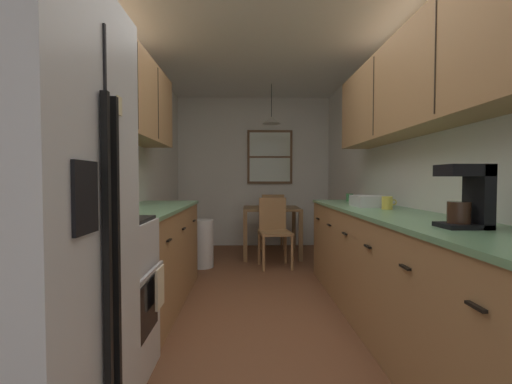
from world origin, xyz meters
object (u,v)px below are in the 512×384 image
object	(u,v)px
coffee_maker	(469,195)
table_serving_bowl	(276,206)
refrigerator	(5,248)
trash_bin	(202,244)
mug_by_coffeemaker	(387,203)
dish_rack	(370,201)
dining_table	(271,216)
dining_chair_near	(274,228)
mug_spare	(350,197)
microwave_over_range	(63,84)
storage_canister	(122,201)
stove_range	(88,302)
dining_chair_far	(272,218)

from	to	relation	value
coffee_maker	table_serving_bowl	size ratio (longest dim) A/B	1.99
refrigerator	trash_bin	distance (m)	3.40
mug_by_coffeemaker	dish_rack	xyz separation A→B (m)	(-0.04, 0.31, -0.00)
dining_table	dining_chair_near	distance (m)	0.61
mug_by_coffeemaker	refrigerator	bearing A→B (deg)	-140.74
mug_spare	microwave_over_range	bearing A→B (deg)	-137.02
storage_canister	dish_rack	xyz separation A→B (m)	(2.00, 0.65, -0.05)
dining_table	dining_chair_near	world-z (taller)	dining_chair_near
dining_table	storage_canister	size ratio (longest dim) A/B	4.32
stove_range	mug_by_coffeemaker	xyz separation A→B (m)	(2.03, 0.91, 0.48)
trash_bin	table_serving_bowl	xyz separation A→B (m)	(1.02, 0.60, 0.45)
dish_rack	dining_chair_far	bearing A→B (deg)	104.73
trash_bin	dining_table	bearing A→B (deg)	33.92
dining_chair_near	table_serving_bowl	world-z (taller)	dining_chair_near
stove_range	trash_bin	bearing A→B (deg)	83.61
stove_range	coffee_maker	xyz separation A→B (m)	(2.01, -0.19, 0.60)
storage_canister	table_serving_bowl	size ratio (longest dim) A/B	1.18
refrigerator	dish_rack	bearing A→B (deg)	44.73
dining_table	table_serving_bowl	world-z (taller)	table_serving_bowl
stove_range	microwave_over_range	distance (m)	1.19
storage_canister	coffee_maker	world-z (taller)	coffee_maker
trash_bin	table_serving_bowl	size ratio (longest dim) A/B	3.82
stove_range	mug_spare	size ratio (longest dim) A/B	9.48
mug_by_coffeemaker	storage_canister	bearing A→B (deg)	-170.34
stove_range	refrigerator	bearing A→B (deg)	-86.55
table_serving_bowl	dining_chair_near	bearing A→B (deg)	-97.75
dining_chair_far	mug_spare	bearing A→B (deg)	-67.97
dining_chair_near	dining_chair_far	size ratio (longest dim) A/B	1.00
refrigerator	dining_chair_far	size ratio (longest dim) A/B	2.02
refrigerator	mug_by_coffeemaker	bearing A→B (deg)	39.26
mug_by_coffeemaker	table_serving_bowl	world-z (taller)	mug_by_coffeemaker
microwave_over_range	dining_table	bearing A→B (deg)	67.48
dining_chair_near	trash_bin	xyz separation A→B (m)	(-0.94, -0.04, -0.19)
stove_range	coffee_maker	world-z (taller)	coffee_maker
microwave_over_range	trash_bin	distance (m)	2.98
dining_table	microwave_over_range	bearing A→B (deg)	-112.52
refrigerator	trash_bin	xyz separation A→B (m)	(0.25, 3.34, -0.60)
microwave_over_range	mug_by_coffeemaker	xyz separation A→B (m)	(2.15, 0.91, -0.71)
stove_range	table_serving_bowl	bearing A→B (deg)	67.87
trash_bin	mug_spare	bearing A→B (deg)	-19.28
stove_range	dining_chair_near	distance (m)	2.94
table_serving_bowl	trash_bin	bearing A→B (deg)	-149.54
microwave_over_range	trash_bin	xyz separation A→B (m)	(0.41, 2.63, -1.35)
microwave_over_range	refrigerator	bearing A→B (deg)	-77.62
dining_table	dish_rack	size ratio (longest dim) A/B	2.44
storage_canister	coffee_maker	distance (m)	2.15
dining_chair_near	trash_bin	size ratio (longest dim) A/B	1.45
refrigerator	coffee_maker	world-z (taller)	refrigerator
dining_chair_far	table_serving_bowl	size ratio (longest dim) A/B	5.54
mug_spare	table_serving_bowl	world-z (taller)	mug_spare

